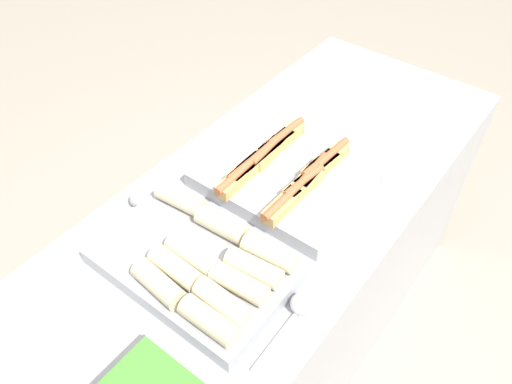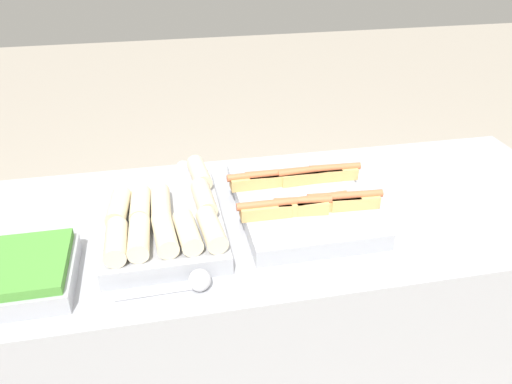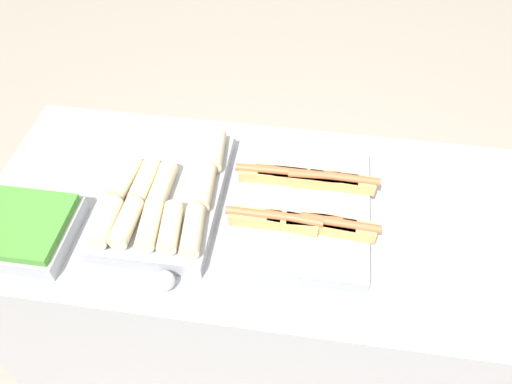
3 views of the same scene
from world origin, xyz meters
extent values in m
cube|color=#A8AAB2|center=(0.00, 0.00, 0.45)|extent=(1.84, 0.75, 0.90)
cube|color=#A8AAB2|center=(0.03, 0.00, 0.93)|extent=(0.37, 0.48, 0.05)
cube|color=tan|center=(0.06, -0.08, 0.97)|extent=(0.14, 0.05, 0.04)
cylinder|color=#D66B42|center=(0.06, -0.08, 0.99)|extent=(0.16, 0.03, 0.02)
cube|color=tan|center=(0.16, -0.09, 0.97)|extent=(0.14, 0.05, 0.04)
cylinder|color=#D66B42|center=(0.16, -0.09, 0.99)|extent=(0.16, 0.03, 0.02)
cube|color=tan|center=(-0.10, -0.08, 0.97)|extent=(0.14, 0.05, 0.04)
cylinder|color=#D66B42|center=(-0.10, -0.08, 0.99)|extent=(0.16, 0.02, 0.02)
cube|color=tan|center=(0.01, -0.08, 0.97)|extent=(0.14, 0.06, 0.04)
cylinder|color=#D66B42|center=(0.01, -0.08, 0.99)|extent=(0.16, 0.04, 0.02)
cube|color=tan|center=(-0.10, 0.08, 0.97)|extent=(0.14, 0.05, 0.04)
cylinder|color=#D66B42|center=(-0.10, 0.08, 0.99)|extent=(0.16, 0.02, 0.02)
cube|color=tan|center=(0.16, 0.08, 0.97)|extent=(0.14, 0.05, 0.04)
cylinder|color=#D66B42|center=(0.16, 0.08, 0.99)|extent=(0.16, 0.03, 0.02)
cube|color=tan|center=(0.11, -0.08, 0.97)|extent=(0.14, 0.06, 0.04)
cylinder|color=#D66B42|center=(0.11, -0.08, 0.99)|extent=(0.16, 0.04, 0.02)
cube|color=tan|center=(0.06, 0.08, 0.97)|extent=(0.14, 0.05, 0.04)
cylinder|color=#D66B42|center=(0.06, 0.08, 0.99)|extent=(0.16, 0.03, 0.02)
cube|color=tan|center=(0.01, 0.08, 0.97)|extent=(0.14, 0.04, 0.04)
cylinder|color=#D66B42|center=(0.01, 0.08, 0.99)|extent=(0.16, 0.02, 0.02)
cube|color=tan|center=(-0.04, 0.09, 0.97)|extent=(0.14, 0.05, 0.04)
cylinder|color=#D66B42|center=(-0.04, 0.09, 0.99)|extent=(0.16, 0.03, 0.02)
cube|color=tan|center=(0.11, 0.08, 0.97)|extent=(0.14, 0.05, 0.04)
cylinder|color=#D66B42|center=(0.11, 0.08, 0.99)|extent=(0.16, 0.03, 0.02)
cube|color=#A8AAB2|center=(-0.37, 0.00, 0.93)|extent=(0.32, 0.50, 0.05)
cylinder|color=beige|center=(-0.49, 0.00, 0.98)|extent=(0.07, 0.15, 0.05)
cylinder|color=beige|center=(-0.31, -0.15, 0.98)|extent=(0.07, 0.15, 0.05)
cylinder|color=beige|center=(-0.25, 0.00, 0.98)|extent=(0.06, 0.15, 0.05)
cylinder|color=beige|center=(-0.49, -0.16, 0.98)|extent=(0.05, 0.15, 0.05)
cylinder|color=beige|center=(-0.25, 0.15, 0.98)|extent=(0.07, 0.15, 0.05)
cylinder|color=beige|center=(-0.37, -0.15, 0.98)|extent=(0.07, 0.15, 0.05)
cylinder|color=beige|center=(-0.37, -0.01, 0.98)|extent=(0.06, 0.15, 0.05)
cylinder|color=beige|center=(-0.25, -0.16, 0.98)|extent=(0.07, 0.15, 0.05)
cylinder|color=beige|center=(-0.43, 0.00, 0.98)|extent=(0.06, 0.15, 0.05)
cylinder|color=beige|center=(-0.43, -0.15, 0.98)|extent=(0.06, 0.15, 0.05)
cube|color=#A8AAB2|center=(-0.72, -0.19, 0.93)|extent=(0.27, 0.25, 0.05)
cube|color=#4C9338|center=(-0.72, -0.19, 0.96)|extent=(0.25, 0.23, 0.02)
cylinder|color=silver|center=(-0.40, -0.29, 0.91)|extent=(0.20, 0.02, 0.01)
sphere|color=silver|center=(-0.30, -0.29, 0.93)|extent=(0.05, 0.05, 0.05)
cylinder|color=silver|center=(-0.40, 0.29, 0.91)|extent=(0.21, 0.02, 0.01)
sphere|color=silver|center=(-0.29, 0.29, 0.93)|extent=(0.05, 0.05, 0.05)
camera|label=1|loc=(-0.88, -0.60, 1.98)|focal=35.00mm
camera|label=2|loc=(-0.35, -1.20, 1.71)|focal=35.00mm
camera|label=3|loc=(0.03, -0.92, 2.03)|focal=35.00mm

